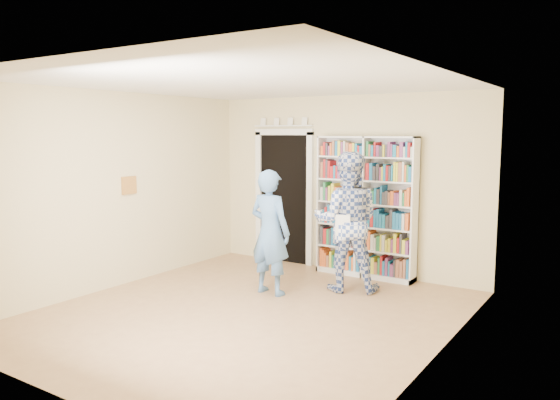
{
  "coord_description": "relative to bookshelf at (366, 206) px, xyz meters",
  "views": [
    {
      "loc": [
        3.76,
        -5.03,
        2.13
      ],
      "look_at": [
        -0.14,
        0.9,
        1.26
      ],
      "focal_mm": 35.0,
      "sensor_mm": 36.0,
      "label": 1
    }
  ],
  "objects": [
    {
      "name": "wall_back",
      "position": [
        -0.43,
        0.16,
        0.3
      ],
      "size": [
        4.5,
        0.0,
        4.5
      ],
      "primitive_type": "plane",
      "rotation": [
        1.57,
        0.0,
        0.0
      ],
      "color": "beige",
      "rests_on": "floor"
    },
    {
      "name": "wall_right",
      "position": [
        1.82,
        -2.34,
        0.3
      ],
      "size": [
        0.0,
        5.0,
        5.0
      ],
      "primitive_type": "plane",
      "rotation": [
        1.57,
        0.0,
        -1.57
      ],
      "color": "beige",
      "rests_on": "floor"
    },
    {
      "name": "doorway",
      "position": [
        -1.53,
        0.13,
        0.13
      ],
      "size": [
        1.1,
        0.08,
        2.43
      ],
      "color": "black",
      "rests_on": "floor"
    },
    {
      "name": "wall_left",
      "position": [
        -2.68,
        -2.34,
        0.3
      ],
      "size": [
        0.0,
        5.0,
        5.0
      ],
      "primitive_type": "plane",
      "rotation": [
        1.57,
        0.0,
        1.57
      ],
      "color": "beige",
      "rests_on": "floor"
    },
    {
      "name": "paper_sheet",
      "position": [
        0.17,
        -1.08,
        -0.11
      ],
      "size": [
        0.19,
        0.05,
        0.28
      ],
      "primitive_type": "cube",
      "rotation": [
        0.0,
        0.0,
        0.21
      ],
      "color": "white",
      "rests_on": "man_plaid"
    },
    {
      "name": "man_blue",
      "position": [
        -0.68,
        -1.52,
        -0.22
      ],
      "size": [
        0.63,
        0.43,
        1.66
      ],
      "primitive_type": "imported",
      "rotation": [
        0.0,
        0.0,
        3.08
      ],
      "color": "#4E79AE",
      "rests_on": "floor"
    },
    {
      "name": "man_plaid",
      "position": [
        0.09,
        -0.81,
        -0.11
      ],
      "size": [
        1.13,
        1.03,
        1.89
      ],
      "primitive_type": "imported",
      "rotation": [
        0.0,
        0.0,
        3.57
      ],
      "color": "#2D448B",
      "rests_on": "floor"
    },
    {
      "name": "bookshelf",
      "position": [
        0.0,
        0.0,
        0.0
      ],
      "size": [
        1.52,
        0.28,
        2.09
      ],
      "rotation": [
        0.0,
        0.0,
        0.07
      ],
      "color": "white",
      "rests_on": "floor"
    },
    {
      "name": "wall_art",
      "position": [
        -2.66,
        -2.14,
        0.35
      ],
      "size": [
        0.03,
        0.25,
        0.25
      ],
      "primitive_type": "cube",
      "color": "brown",
      "rests_on": "wall_left"
    },
    {
      "name": "ceiling",
      "position": [
        -0.43,
        -2.34,
        1.65
      ],
      "size": [
        5.0,
        5.0,
        0.0
      ],
      "primitive_type": "plane",
      "rotation": [
        3.14,
        0.0,
        0.0
      ],
      "color": "white",
      "rests_on": "wall_back"
    },
    {
      "name": "floor",
      "position": [
        -0.43,
        -2.34,
        -1.05
      ],
      "size": [
        5.0,
        5.0,
        0.0
      ],
      "primitive_type": "plane",
      "color": "#966B48",
      "rests_on": "ground"
    }
  ]
}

